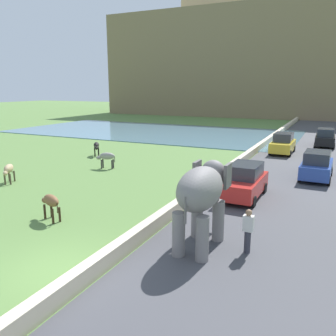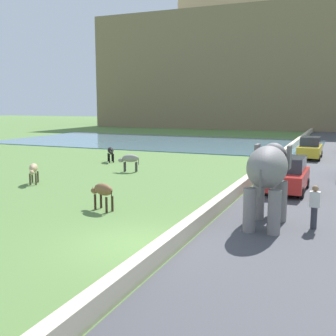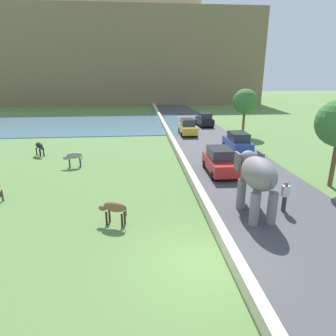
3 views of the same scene
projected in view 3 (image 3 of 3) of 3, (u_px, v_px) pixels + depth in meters
name	position (u px, v px, depth m)	size (l,w,h in m)	color
ground_plane	(200.00, 263.00, 10.92)	(220.00, 220.00, 0.00)	#567A3D
road_surface	(209.00, 141.00, 30.33)	(7.00, 120.00, 0.06)	#424247
barrier_wall	(174.00, 144.00, 28.00)	(0.40, 110.00, 0.58)	beige
lake	(52.00, 124.00, 40.45)	(36.00, 18.00, 0.08)	slate
hill_distant	(122.00, 59.00, 74.90)	(64.00, 28.00, 20.34)	#7F6B4C
fort_on_hill	(118.00, 1.00, 70.84)	(38.78, 8.00, 7.73)	tan
elephant	(256.00, 176.00, 14.07)	(1.42, 3.47, 2.99)	slate
person_beside_elephant	(285.00, 196.00, 14.69)	(0.36, 0.22, 1.63)	#33333D
car_yellow	(188.00, 127.00, 33.49)	(1.82, 4.02, 1.80)	gold
car_red	(220.00, 161.00, 20.44)	(1.83, 4.02, 1.80)	red
car_black	(204.00, 120.00, 39.01)	(1.86, 4.03, 1.80)	black
car_blue	(238.00, 142.00, 26.11)	(1.86, 4.04, 1.80)	#2D4CA8
cow_brown	(114.00, 208.00, 13.47)	(1.41, 0.81, 1.15)	brown
cow_grey	(74.00, 156.00, 21.90)	(1.42, 0.72, 1.15)	gray
cow_black	(40.00, 146.00, 24.91)	(1.12, 1.30, 1.15)	black
tree_near	(245.00, 102.00, 32.47)	(2.72, 2.72, 5.14)	brown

